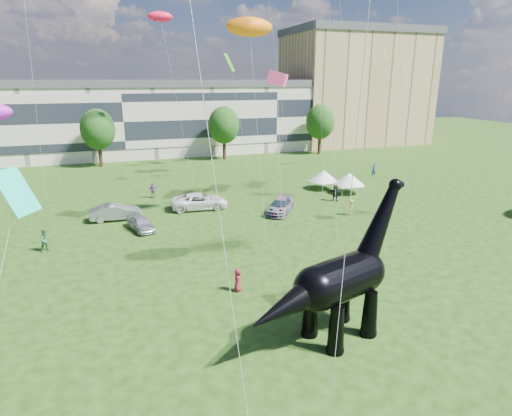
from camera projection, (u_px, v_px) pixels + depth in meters
name	position (u px, v px, depth m)	size (l,w,h in m)	color
ground	(331.00, 335.00, 22.94)	(220.00, 220.00, 0.00)	#16330C
terrace_row	(123.00, 122.00, 74.98)	(78.00, 11.00, 12.00)	beige
apartment_block	(355.00, 90.00, 91.00)	(28.00, 18.00, 22.00)	tan
tree_mid_left	(97.00, 126.00, 65.51)	(5.20, 5.20, 9.44)	#382314
tree_mid_right	(224.00, 122.00, 71.65)	(5.20, 5.20, 9.44)	#382314
tree_far_right	(320.00, 119.00, 77.18)	(5.20, 5.20, 9.44)	#382314
dinosaur_sculpture	(336.00, 284.00, 21.80)	(10.19, 4.60, 8.41)	black
car_silver	(141.00, 223.00, 38.72)	(1.59, 3.95, 1.35)	silver
car_grey	(116.00, 212.00, 41.55)	(1.68, 4.82, 1.59)	gray
car_white	(200.00, 201.00, 45.08)	(2.76, 5.98, 1.66)	white
car_dark	(280.00, 206.00, 43.76)	(2.04, 5.01, 1.45)	#595960
gazebo_near	(349.00, 179.00, 51.04)	(4.05, 4.05, 2.49)	silver
gazebo_far	(324.00, 176.00, 53.08)	(4.23, 4.23, 2.40)	silver
visitors	(204.00, 215.00, 40.45)	(50.07, 27.43, 1.87)	#5F3579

